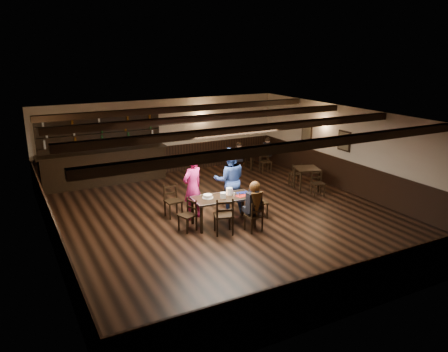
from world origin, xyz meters
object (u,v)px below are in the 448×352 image
dining_table (223,200)px  bar_counter (104,163)px  woman_pink (192,187)px  man_blue (230,180)px  chair_near_left (224,213)px  chair_near_right (255,214)px  cake (208,196)px

dining_table → bar_counter: size_ratio=0.38×
dining_table → woman_pink: (-0.54, 0.73, 0.21)m
woman_pink → bar_counter: (-1.36, 4.32, -0.16)m
man_blue → bar_counter: 4.99m
chair_near_left → chair_near_right: bearing=-15.0°
woman_pink → man_blue: (1.12, -0.01, 0.04)m
cake → bar_counter: (-1.51, 4.94, -0.07)m
man_blue → bar_counter: (-2.48, 4.33, -0.20)m
woman_pink → bar_counter: size_ratio=0.41×
cake → bar_counter: bar_counter is taller
dining_table → man_blue: bearing=50.9°
chair_near_left → man_blue: man_blue is taller
chair_near_left → cake: bearing=97.3°
cake → dining_table: bearing=-17.1°
dining_table → chair_near_left: chair_near_left is taller
chair_near_left → chair_near_right: (0.77, -0.21, -0.09)m
chair_near_right → man_blue: size_ratio=0.44×
dining_table → chair_near_left: (-0.29, -0.61, -0.11)m
bar_counter → woman_pink: bearing=-72.6°
chair_near_left → cake: chair_near_left is taller
dining_table → chair_near_left: 0.69m
dining_table → bar_counter: 5.40m
cake → bar_counter: bearing=107.0°
woman_pink → dining_table: bearing=104.6°
chair_near_right → cake: size_ratio=2.82×
man_blue → cake: bearing=53.0°
woman_pink → cake: (0.15, -0.61, -0.09)m
woman_pink → cake: size_ratio=6.15×
woman_pink → cake: bearing=82.3°
chair_near_right → woman_pink: 1.90m
chair_near_left → cake: 0.77m
dining_table → man_blue: size_ratio=0.89×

